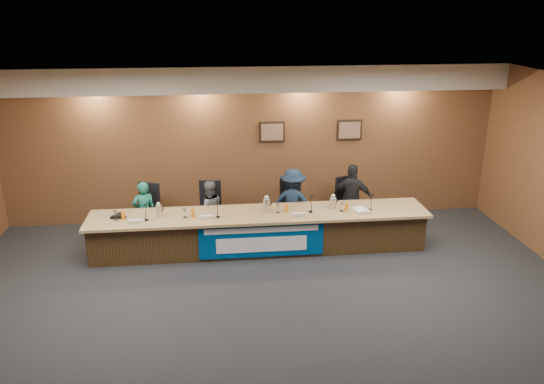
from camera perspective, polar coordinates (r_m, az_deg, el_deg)
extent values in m
plane|color=black|center=(7.80, 0.25, -13.86)|extent=(10.00, 10.00, 0.00)
cube|color=silver|center=(6.59, 0.30, 10.01)|extent=(10.00, 8.00, 0.04)
cube|color=brown|center=(10.83, -2.13, 5.18)|extent=(10.00, 0.04, 3.20)
cube|color=beige|center=(10.32, -2.12, 12.10)|extent=(10.00, 0.50, 0.50)
cube|color=#392612|center=(9.73, -1.34, -4.34)|extent=(6.00, 0.80, 0.70)
cube|color=#97764B|center=(9.54, -1.33, -2.40)|extent=(6.10, 0.95, 0.05)
cube|color=navy|center=(9.34, -1.12, -5.20)|extent=(2.20, 0.02, 0.65)
cube|color=silver|center=(9.25, -1.12, -4.11)|extent=(2.00, 0.01, 0.10)
cube|color=silver|center=(9.36, -1.11, -5.67)|extent=(1.60, 0.01, 0.28)
cube|color=black|center=(10.77, 0.00, 6.49)|extent=(0.52, 0.04, 0.42)
cube|color=black|center=(11.06, 8.32, 6.62)|extent=(0.52, 0.04, 0.42)
imported|color=#166350|center=(10.26, -13.57, -2.11)|extent=(0.50, 0.41, 1.19)
imported|color=#535458|center=(10.17, -6.78, -1.96)|extent=(0.65, 0.56, 1.17)
imported|color=#111F33|center=(10.24, 2.29, -1.13)|extent=(0.98, 0.74, 1.35)
imported|color=black|center=(10.46, 8.60, -0.75)|extent=(0.88, 0.60, 1.40)
cube|color=black|center=(10.39, -13.46, -2.51)|extent=(0.62, 0.62, 0.08)
cube|color=black|center=(10.30, -6.75, -2.28)|extent=(0.54, 0.54, 0.08)
cube|color=black|center=(10.40, 2.19, -1.93)|extent=(0.51, 0.51, 0.08)
cube|color=black|center=(10.62, 8.41, -1.66)|extent=(0.62, 0.62, 0.08)
cube|color=white|center=(9.34, -14.52, -3.09)|extent=(0.24, 0.08, 0.10)
cylinder|color=black|center=(9.45, -13.32, -2.93)|extent=(0.07, 0.07, 0.02)
cylinder|color=orange|center=(9.57, -15.72, -2.43)|extent=(0.06, 0.06, 0.15)
cylinder|color=silver|center=(9.55, -16.47, -2.46)|extent=(0.08, 0.08, 0.18)
cube|color=white|center=(9.28, -7.06, -2.72)|extent=(0.24, 0.08, 0.10)
cylinder|color=black|center=(9.38, -5.84, -2.67)|extent=(0.07, 0.07, 0.02)
cylinder|color=orange|center=(9.43, -8.52, -2.24)|extent=(0.06, 0.06, 0.15)
cylinder|color=silver|center=(9.41, -9.37, -2.22)|extent=(0.08, 0.08, 0.18)
cube|color=white|center=(9.33, 2.93, -2.47)|extent=(0.24, 0.08, 0.10)
cylinder|color=black|center=(9.58, 4.16, -2.11)|extent=(0.07, 0.07, 0.02)
cylinder|color=orange|center=(9.54, 1.55, -1.75)|extent=(0.06, 0.06, 0.15)
cylinder|color=silver|center=(9.49, 0.64, -1.75)|extent=(0.08, 0.08, 0.18)
cube|color=white|center=(9.57, 9.97, -2.16)|extent=(0.24, 0.08, 0.10)
cylinder|color=black|center=(9.80, 10.51, -1.90)|extent=(0.07, 0.07, 0.02)
cylinder|color=orange|center=(9.69, 8.04, -1.60)|extent=(0.06, 0.06, 0.15)
cylinder|color=silver|center=(9.64, 7.53, -1.58)|extent=(0.08, 0.08, 0.18)
cylinder|color=silver|center=(9.53, -12.07, -2.00)|extent=(0.11, 0.11, 0.22)
cylinder|color=silver|center=(9.51, -0.60, -1.45)|extent=(0.13, 0.13, 0.26)
cylinder|color=silver|center=(9.75, 6.56, -1.17)|extent=(0.12, 0.12, 0.22)
cylinder|color=black|center=(9.71, -16.15, -2.49)|extent=(0.32, 0.32, 0.05)
cube|color=white|center=(9.81, 9.55, -1.85)|extent=(0.26, 0.33, 0.01)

